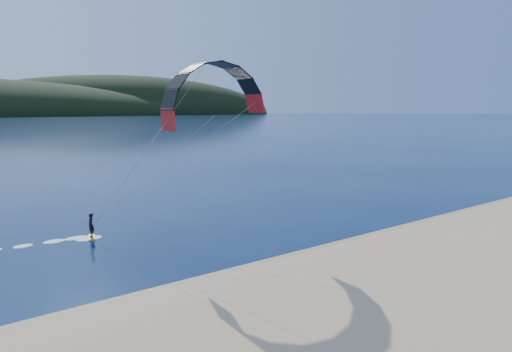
{
  "coord_description": "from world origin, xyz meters",
  "views": [
    {
      "loc": [
        -14.44,
        -16.18,
        10.05
      ],
      "look_at": [
        4.34,
        10.0,
        5.0
      ],
      "focal_mm": 30.02,
      "sensor_mm": 36.0,
      "label": 1
    }
  ],
  "objects": [
    {
      "name": "ground",
      "position": [
        0.0,
        0.0,
        0.0
      ],
      "size": [
        1800.0,
        1800.0,
        0.0
      ],
      "primitive_type": "plane",
      "color": "#08153B",
      "rests_on": "ground"
    },
    {
      "name": "wet_sand",
      "position": [
        0.0,
        4.5,
        0.05
      ],
      "size": [
        220.0,
        2.5,
        0.1
      ],
      "color": "#977B58",
      "rests_on": "ground"
    },
    {
      "name": "kitesurfer_near",
      "position": [
        1.89,
        12.69,
        9.3
      ],
      "size": [
        23.24,
        8.38,
        13.03
      ],
      "color": "yellow",
      "rests_on": "ground"
    }
  ]
}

